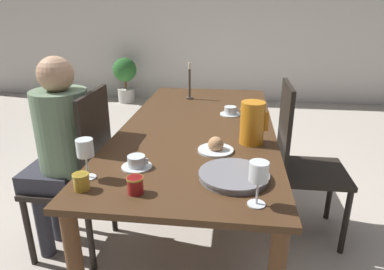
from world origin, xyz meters
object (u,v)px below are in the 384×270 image
(wine_glass_juice, at_px, (259,174))
(candlestick_tall, at_px, (190,85))
(red_pitcher, at_px, (252,123))
(potted_plant, at_px, (125,76))
(chair_person_side, at_px, (80,172))
(jam_jar_red, at_px, (135,184))
(teacup_across, at_px, (230,111))
(jam_jar_amber, at_px, (81,181))
(serving_tray, at_px, (234,176))
(bread_plate, at_px, (216,147))
(person_seated, at_px, (60,143))
(teacup_near_person, at_px, (137,163))
(wine_glass_water, at_px, (85,150))
(chair_opposite, at_px, (300,160))

(wine_glass_juice, distance_m, candlestick_tall, 1.61)
(red_pitcher, height_order, potted_plant, red_pitcher)
(chair_person_side, xyz_separation_m, jam_jar_red, (0.49, -0.51, 0.24))
(chair_person_side, relative_size, teacup_across, 7.07)
(jam_jar_amber, bearing_deg, red_pitcher, 40.50)
(serving_tray, relative_size, jam_jar_amber, 4.37)
(bread_plate, bearing_deg, red_pitcher, 36.76)
(person_seated, bearing_deg, potted_plant, 12.02)
(jam_jar_amber, distance_m, potted_plant, 4.10)
(red_pitcher, distance_m, teacup_near_person, 0.67)
(candlestick_tall, bearing_deg, bread_plate, -75.20)
(red_pitcher, distance_m, serving_tray, 0.45)
(potted_plant, bearing_deg, jam_jar_amber, -74.53)
(chair_person_side, distance_m, teacup_across, 1.06)
(jam_jar_red, distance_m, candlestick_tall, 1.52)
(serving_tray, bearing_deg, chair_person_side, 158.89)
(wine_glass_juice, xyz_separation_m, potted_plant, (-1.80, 3.97, -0.43))
(chair_person_side, distance_m, teacup_near_person, 0.56)
(person_seated, height_order, teacup_across, person_seated)
(serving_tray, xyz_separation_m, jam_jar_amber, (-0.62, -0.17, 0.02))
(chair_person_side, xyz_separation_m, wine_glass_water, (0.25, -0.41, 0.33))
(jam_jar_red, bearing_deg, teacup_across, 72.31)
(wine_glass_juice, relative_size, teacup_across, 1.25)
(chair_person_side, bearing_deg, wine_glass_water, -149.18)
(person_seated, xyz_separation_m, bread_plate, (0.88, -0.04, 0.04))
(person_seated, xyz_separation_m, jam_jar_amber, (0.36, -0.50, 0.05))
(chair_opposite, height_order, jam_jar_red, chair_opposite)
(chair_opposite, xyz_separation_m, person_seated, (-1.40, -0.34, 0.19))
(person_seated, bearing_deg, teacup_across, -56.82)
(wine_glass_water, bearing_deg, chair_person_side, 120.82)
(chair_person_side, relative_size, jam_jar_red, 14.21)
(jam_jar_red, bearing_deg, candlestick_tall, 89.32)
(teacup_near_person, bearing_deg, jam_jar_red, -75.26)
(red_pitcher, bearing_deg, wine_glass_water, -145.13)
(wine_glass_water, relative_size, jam_jar_red, 2.57)
(wine_glass_juice, bearing_deg, potted_plant, 114.39)
(teacup_near_person, distance_m, jam_jar_red, 0.24)
(wine_glass_juice, bearing_deg, serving_tray, 113.83)
(teacup_near_person, bearing_deg, red_pitcher, 34.75)
(person_seated, xyz_separation_m, candlestick_tall, (0.60, 1.01, 0.12))
(wine_glass_water, xyz_separation_m, jam_jar_amber, (0.02, -0.10, -0.10))
(jam_jar_amber, bearing_deg, bread_plate, 41.74)
(wine_glass_juice, distance_m, serving_tray, 0.25)
(person_seated, height_order, teacup_near_person, person_seated)
(red_pitcher, bearing_deg, serving_tray, -101.74)
(jam_jar_red, bearing_deg, jam_jar_amber, -179.84)
(wine_glass_juice, xyz_separation_m, teacup_across, (-0.12, 1.15, -0.11))
(red_pitcher, bearing_deg, bread_plate, -143.24)
(bread_plate, bearing_deg, serving_tray, -71.63)
(teacup_near_person, height_order, jam_jar_red, jam_jar_red)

